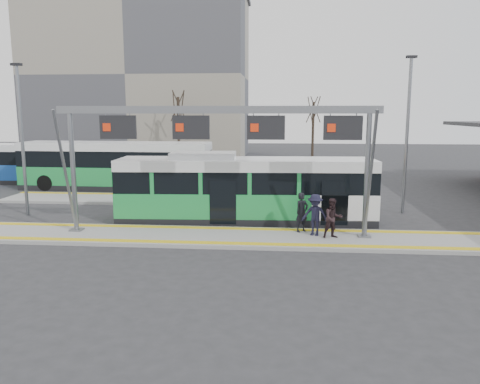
% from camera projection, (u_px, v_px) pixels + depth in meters
% --- Properties ---
extents(ground, '(120.00, 120.00, 0.00)m').
position_uv_depth(ground, '(228.00, 239.00, 19.05)').
color(ground, '#2D2D30').
rests_on(ground, ground).
extents(platform_main, '(22.00, 3.00, 0.15)m').
position_uv_depth(platform_main, '(228.00, 237.00, 19.03)').
color(platform_main, gray).
rests_on(platform_main, ground).
extents(platform_second, '(20.00, 3.00, 0.15)m').
position_uv_depth(platform_second, '(175.00, 200.00, 27.22)').
color(platform_second, gray).
rests_on(platform_second, ground).
extents(tactile_main, '(22.00, 2.65, 0.02)m').
position_uv_depth(tactile_main, '(228.00, 235.00, 19.02)').
color(tactile_main, yellow).
rests_on(tactile_main, platform_main).
extents(tactile_second, '(20.00, 0.35, 0.02)m').
position_uv_depth(tactile_second, '(179.00, 195.00, 28.34)').
color(tactile_second, yellow).
rests_on(tactile_second, platform_second).
extents(gantry, '(13.00, 1.68, 5.20)m').
position_uv_depth(gantry, '(219.00, 133.00, 18.60)').
color(gantry, slate).
rests_on(gantry, platform_main).
extents(apartment_block, '(24.50, 12.50, 18.40)m').
position_uv_depth(apartment_block, '(142.00, 76.00, 54.02)').
color(apartment_block, gray).
rests_on(apartment_block, ground).
extents(hero_bus, '(11.99, 3.07, 3.27)m').
position_uv_depth(hero_bus, '(245.00, 190.00, 21.94)').
color(hero_bus, black).
rests_on(hero_bus, ground).
extents(bg_bus_green, '(12.63, 2.98, 3.14)m').
position_uv_depth(bg_bus_green, '(116.00, 166.00, 31.20)').
color(bg_bus_green, black).
rests_on(bg_bus_green, ground).
extents(passenger_a, '(0.72, 0.67, 1.66)m').
position_uv_depth(passenger_a, '(302.00, 212.00, 19.52)').
color(passenger_a, black).
rests_on(passenger_a, platform_main).
extents(passenger_b, '(0.92, 0.81, 1.60)m').
position_uv_depth(passenger_b, '(333.00, 218.00, 18.53)').
color(passenger_b, black).
rests_on(passenger_b, platform_main).
extents(passenger_c, '(1.24, 0.95, 1.70)m').
position_uv_depth(passenger_c, '(315.00, 215.00, 18.91)').
color(passenger_c, black).
rests_on(passenger_c, platform_main).
extents(tree_left, '(1.40, 1.40, 7.46)m').
position_uv_depth(tree_left, '(178.00, 106.00, 45.91)').
color(tree_left, '#382B21').
rests_on(tree_left, ground).
extents(tree_mid, '(1.40, 1.40, 7.05)m').
position_uv_depth(tree_mid, '(313.00, 110.00, 51.39)').
color(tree_mid, '#382B21').
rests_on(tree_mid, ground).
extents(tree_far, '(1.40, 1.40, 7.01)m').
position_uv_depth(tree_far, '(89.00, 110.00, 50.31)').
color(tree_far, '#382B21').
rests_on(tree_far, ground).
extents(lamp_west, '(0.50, 0.25, 7.41)m').
position_uv_depth(lamp_west, '(22.00, 136.00, 22.85)').
color(lamp_west, slate).
rests_on(lamp_west, ground).
extents(lamp_east, '(0.50, 0.25, 7.82)m').
position_uv_depth(lamp_east, '(407.00, 132.00, 23.25)').
color(lamp_east, slate).
rests_on(lamp_east, ground).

